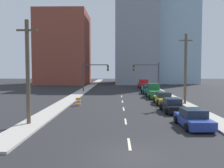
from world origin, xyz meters
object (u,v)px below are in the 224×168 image
at_px(pickup_truck_green, 154,92).
at_px(sedan_teal, 148,90).
at_px(sedan_black, 172,106).
at_px(traffic_barrel, 78,102).
at_px(utility_pole_right_mid, 185,69).
at_px(traffic_signal_right, 150,73).
at_px(sedan_blue, 193,119).
at_px(traffic_signal_left, 91,73).
at_px(sedan_yellow, 163,98).
at_px(utility_pole_left_near, 28,72).
at_px(pickup_truck_red, 144,85).
at_px(sedan_silver, 146,87).

relative_size(pickup_truck_green, sedan_teal, 1.30).
bearing_deg(sedan_black, pickup_truck_green, 88.31).
distance_m(traffic_barrel, sedan_teal, 17.98).
relative_size(utility_pole_right_mid, sedan_black, 1.96).
xyz_separation_m(traffic_signal_right, pickup_truck_green, (-0.58, -8.97, -2.85)).
xyz_separation_m(utility_pole_right_mid, sedan_blue, (-2.62, -12.05, -3.84)).
xyz_separation_m(traffic_signal_left, sedan_yellow, (10.83, -15.89, -3.02)).
relative_size(utility_pole_left_near, pickup_truck_green, 1.34).
height_order(traffic_signal_right, traffic_barrel, traffic_signal_right).
xyz_separation_m(traffic_signal_right, sedan_black, (-0.64, -21.92, -3.06)).
bearing_deg(pickup_truck_red, sedan_yellow, -93.38).
xyz_separation_m(traffic_signal_right, pickup_truck_red, (-0.19, 9.22, -2.90)).
bearing_deg(traffic_signal_right, sedan_black, -91.68).
xyz_separation_m(utility_pole_left_near, sedan_teal, (12.48, 25.28, -3.54)).
distance_m(traffic_signal_left, pickup_truck_green, 14.24).
bearing_deg(sedan_silver, pickup_truck_red, 91.62).
distance_m(sedan_yellow, pickup_truck_green, 6.92).
bearing_deg(sedan_black, traffic_signal_left, 114.44).
bearing_deg(utility_pole_left_near, sedan_blue, -1.64).
bearing_deg(sedan_yellow, pickup_truck_green, 91.39).
height_order(sedan_blue, sedan_yellow, sedan_yellow).
height_order(traffic_signal_right, sedan_yellow, traffic_signal_right).
height_order(traffic_signal_right, sedan_teal, traffic_signal_right).
relative_size(sedan_silver, pickup_truck_red, 0.77).
height_order(traffic_signal_right, sedan_blue, traffic_signal_right).
xyz_separation_m(traffic_barrel, sedan_blue, (10.51, -10.86, 0.16)).
bearing_deg(utility_pole_right_mid, sedan_blue, -102.25).
bearing_deg(traffic_signal_left, pickup_truck_red, 39.78).
relative_size(traffic_barrel, sedan_silver, 0.22).
bearing_deg(pickup_truck_red, sedan_blue, -93.29).
bearing_deg(pickup_truck_red, traffic_signal_right, -91.63).
distance_m(traffic_signal_right, utility_pole_right_mid, 16.66).
bearing_deg(sedan_black, utility_pole_left_near, -155.02).
height_order(sedan_black, pickup_truck_red, pickup_truck_red).
bearing_deg(traffic_barrel, sedan_silver, 62.94).
xyz_separation_m(utility_pole_right_mid, sedan_black, (-2.75, -5.41, -3.83)).
bearing_deg(pickup_truck_red, utility_pole_right_mid, -87.70).
bearing_deg(sedan_blue, pickup_truck_red, 87.34).
xyz_separation_m(traffic_barrel, sedan_yellow, (10.58, 1.80, 0.21)).
distance_m(utility_pole_right_mid, sedan_yellow, 4.61).
bearing_deg(sedan_teal, sedan_black, -91.90).
distance_m(traffic_signal_right, sedan_blue, 28.72).
distance_m(sedan_silver, pickup_truck_red, 6.05).
relative_size(pickup_truck_green, sedan_silver, 1.41).
bearing_deg(sedan_black, traffic_barrel, 156.40).
relative_size(traffic_barrel, sedan_teal, 0.20).
bearing_deg(sedan_teal, sedan_blue, -91.71).
bearing_deg(pickup_truck_red, pickup_truck_green, -94.04).
relative_size(utility_pole_left_near, pickup_truck_red, 1.45).
height_order(sedan_black, pickup_truck_green, pickup_truck_green).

